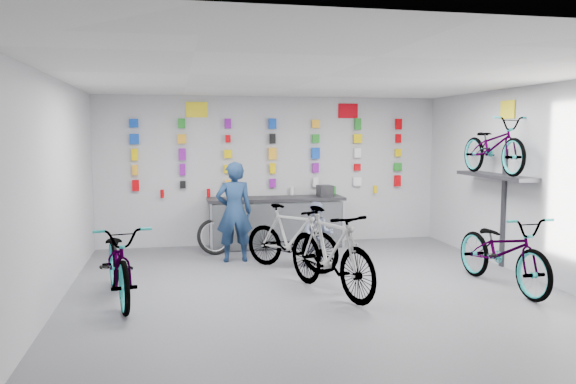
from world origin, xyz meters
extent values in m
plane|color=#545459|center=(0.00, 0.00, 0.00)|extent=(8.00, 8.00, 0.00)
plane|color=white|center=(0.00, 0.00, 3.00)|extent=(8.00, 8.00, 0.00)
plane|color=silver|center=(0.00, 4.00, 1.50)|extent=(7.00, 0.00, 7.00)
plane|color=silver|center=(0.00, -4.00, 1.50)|extent=(7.00, 0.00, 7.00)
plane|color=silver|center=(-3.50, 0.00, 1.50)|extent=(0.00, 8.00, 8.00)
plane|color=silver|center=(3.50, 0.00, 1.50)|extent=(0.00, 8.00, 8.00)
cube|color=black|center=(0.00, 3.55, 0.45)|extent=(2.60, 0.60, 0.90)
cube|color=silver|center=(0.00, 3.25, 0.48)|extent=(2.60, 0.02, 0.90)
cube|color=silver|center=(-1.30, 3.25, 0.48)|extent=(0.04, 0.04, 0.96)
cube|color=silver|center=(1.30, 3.25, 0.48)|extent=(0.04, 0.04, 0.96)
cube|color=black|center=(0.00, 3.55, 0.97)|extent=(2.70, 0.66, 0.06)
cube|color=#CD0007|center=(-2.70, 3.93, 1.25)|extent=(0.13, 0.06, 0.21)
cube|color=black|center=(-1.80, 3.93, 1.25)|extent=(0.11, 0.06, 0.14)
cube|color=#FFAB1E|center=(-0.90, 3.93, 1.25)|extent=(0.13, 0.06, 0.17)
cube|color=#821099|center=(0.00, 3.93, 1.25)|extent=(0.12, 0.06, 0.18)
cube|color=white|center=(0.90, 3.93, 1.25)|extent=(0.11, 0.06, 0.19)
cube|color=white|center=(1.80, 3.93, 1.25)|extent=(0.17, 0.06, 0.17)
cube|color=#CD0007|center=(2.70, 3.93, 1.25)|extent=(0.13, 0.06, 0.24)
cube|color=#FFAB1E|center=(-2.70, 3.93, 1.55)|extent=(0.11, 0.06, 0.20)
cube|color=#821099|center=(-1.80, 3.93, 1.55)|extent=(0.11, 0.06, 0.23)
cube|color=#FFD000|center=(-0.90, 3.93, 1.55)|extent=(0.16, 0.06, 0.17)
cube|color=#FFD000|center=(0.00, 3.93, 1.55)|extent=(0.11, 0.06, 0.21)
cube|color=#821099|center=(0.90, 3.93, 1.55)|extent=(0.13, 0.06, 0.19)
cube|color=#CD0007|center=(1.80, 3.93, 1.55)|extent=(0.13, 0.06, 0.14)
cube|color=#1D8621|center=(2.70, 3.93, 1.55)|extent=(0.17, 0.06, 0.17)
cube|color=#FFD000|center=(-2.70, 3.93, 1.85)|extent=(0.12, 0.06, 0.23)
cube|color=#821099|center=(-1.80, 3.93, 1.85)|extent=(0.14, 0.06, 0.23)
cube|color=#FFD000|center=(-0.90, 3.93, 1.85)|extent=(0.15, 0.06, 0.17)
cube|color=#FFAB1E|center=(0.00, 3.93, 1.85)|extent=(0.16, 0.06, 0.24)
cube|color=#1044BB|center=(0.90, 3.93, 1.85)|extent=(0.17, 0.06, 0.23)
cube|color=white|center=(1.80, 3.93, 1.85)|extent=(0.14, 0.06, 0.19)
cube|color=#FFD000|center=(2.70, 3.93, 1.85)|extent=(0.13, 0.06, 0.16)
cube|color=#1044BB|center=(-2.70, 3.93, 2.15)|extent=(0.17, 0.06, 0.20)
cube|color=#FFAB1E|center=(-1.80, 3.93, 2.15)|extent=(0.17, 0.06, 0.18)
cube|color=#CD0007|center=(-0.90, 3.93, 2.15)|extent=(0.10, 0.06, 0.15)
cube|color=black|center=(0.00, 3.93, 2.15)|extent=(0.12, 0.06, 0.20)
cube|color=#1D8621|center=(0.90, 3.93, 2.15)|extent=(0.15, 0.06, 0.18)
cube|color=#FFD000|center=(1.80, 3.93, 2.15)|extent=(0.18, 0.06, 0.19)
cube|color=#CD0007|center=(2.70, 3.93, 2.15)|extent=(0.11, 0.06, 0.18)
cube|color=#1044BB|center=(-2.70, 3.93, 2.45)|extent=(0.17, 0.06, 0.16)
cube|color=#1D8621|center=(-1.80, 3.93, 2.45)|extent=(0.14, 0.06, 0.19)
cube|color=#821099|center=(-0.90, 3.93, 2.45)|extent=(0.12, 0.06, 0.20)
cube|color=#1044BB|center=(0.00, 3.93, 2.45)|extent=(0.15, 0.06, 0.21)
cube|color=#FFAB1E|center=(0.90, 3.93, 2.45)|extent=(0.16, 0.06, 0.17)
cube|color=#1D8621|center=(1.80, 3.93, 2.45)|extent=(0.13, 0.06, 0.24)
cube|color=#CD0007|center=(2.70, 3.93, 2.45)|extent=(0.13, 0.06, 0.22)
cylinder|color=#CD0007|center=(-2.20, 3.91, 1.08)|extent=(0.07, 0.07, 0.16)
cylinder|color=#CD0007|center=(-1.30, 3.91, 1.08)|extent=(0.07, 0.07, 0.16)
cylinder|color=white|center=(0.40, 3.91, 1.08)|extent=(0.07, 0.07, 0.16)
cylinder|color=#1D8621|center=(1.30, 3.91, 1.08)|extent=(0.07, 0.07, 0.16)
cylinder|color=#FFD000|center=(2.20, 3.91, 1.08)|extent=(0.07, 0.07, 0.16)
cube|color=#333338|center=(3.30, 1.20, 1.55)|extent=(0.38, 1.90, 0.06)
cube|color=#333338|center=(3.48, 1.20, 1.00)|extent=(0.04, 0.10, 2.00)
cube|color=yellow|center=(-1.50, 3.98, 2.72)|extent=(0.42, 0.02, 0.30)
cube|color=red|center=(1.60, 3.98, 2.72)|extent=(0.42, 0.02, 0.30)
cube|color=yellow|center=(3.48, 1.20, 2.65)|extent=(0.02, 0.40, 0.30)
imported|color=gray|center=(-2.71, 0.45, 0.54)|extent=(1.11, 2.16, 1.08)
imported|color=gray|center=(0.17, 0.19, 0.61)|extent=(1.22, 2.10, 1.22)
imported|color=gray|center=(2.73, 0.00, 0.55)|extent=(0.86, 2.15, 1.11)
imported|color=gray|center=(-0.08, 1.69, 0.54)|extent=(1.62, 1.64, 1.08)
imported|color=gray|center=(3.25, 1.20, 2.05)|extent=(0.63, 1.80, 0.95)
imported|color=#152A4A|center=(-0.94, 2.48, 0.88)|extent=(0.65, 0.42, 1.77)
imported|color=slate|center=(0.40, 1.80, 0.55)|extent=(0.64, 0.57, 1.11)
torus|color=black|center=(-1.25, 3.17, 0.32)|extent=(0.74, 0.51, 0.67)
torus|color=silver|center=(-1.25, 3.17, 0.32)|extent=(0.59, 0.39, 0.53)
cube|color=black|center=(1.00, 3.55, 1.11)|extent=(0.30, 0.32, 0.22)
camera|label=1|loc=(-1.95, -7.27, 2.26)|focal=35.00mm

